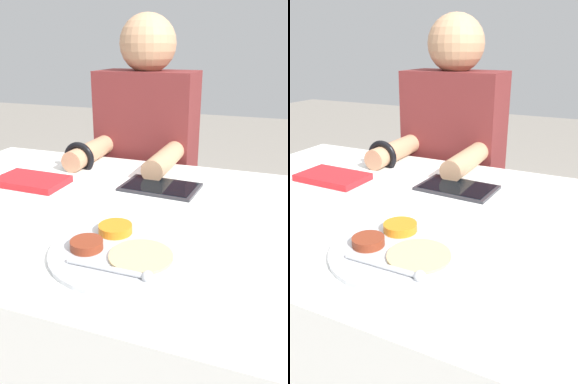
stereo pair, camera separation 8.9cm
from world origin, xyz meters
TOP-DOWN VIEW (x-y plane):
  - dining_table at (0.00, 0.00)m, footprint 1.27×0.84m
  - thali_tray at (0.11, -0.20)m, footprint 0.28×0.28m
  - red_notebook at (-0.29, 0.08)m, footprint 0.21×0.13m
  - tablet_device at (0.08, 0.17)m, footprint 0.22×0.15m
  - person_diner at (-0.10, 0.56)m, footprint 0.38×0.46m

SIDE VIEW (x-z plane):
  - dining_table at x=0.00m, z-range 0.00..0.77m
  - person_diner at x=-0.10m, z-range -0.03..1.24m
  - tablet_device at x=0.08m, z-range 0.77..0.78m
  - thali_tray at x=0.11m, z-range 0.76..0.79m
  - red_notebook at x=-0.29m, z-range 0.77..0.79m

